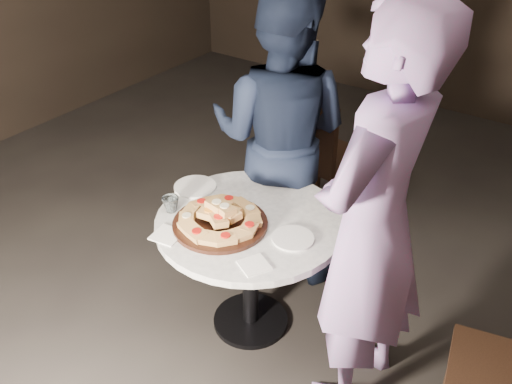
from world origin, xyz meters
TOP-DOWN VIEW (x-y plane):
  - floor at (0.00, 0.00)m, footprint 7.00×7.00m
  - table at (0.05, 0.11)m, footprint 1.18×1.18m
  - serving_board at (-0.04, -0.02)m, footprint 0.47×0.47m
  - focaccia_pile at (-0.04, -0.02)m, footprint 0.41×0.41m
  - plate_left at (-0.36, 0.17)m, footprint 0.29×0.29m
  - plate_right at (0.30, 0.09)m, footprint 0.25×0.25m
  - water_glass at (-0.31, -0.06)m, footprint 0.10×0.10m
  - napkin_near at (-0.19, -0.23)m, footprint 0.15×0.15m
  - napkin_far at (0.27, -0.17)m, footprint 0.16×0.16m
  - chair_far at (-0.17, 1.15)m, footprint 0.50×0.52m
  - diner_navy at (-0.16, 0.68)m, footprint 0.98×0.85m
  - diner_teal at (0.69, 0.07)m, footprint 0.49×0.71m

SIDE VIEW (x-z plane):
  - floor at x=0.00m, z-range 0.00..0.00m
  - chair_far at x=-0.17m, z-range 0.07..1.01m
  - table at x=0.05m, z-range 0.22..0.92m
  - napkin_far at x=0.27m, z-range 0.70..0.70m
  - napkin_near at x=-0.19m, z-range 0.70..0.70m
  - plate_right at x=0.30m, z-range 0.70..0.71m
  - plate_left at x=-0.36m, z-range 0.70..0.71m
  - serving_board at x=-0.04m, z-range 0.70..0.72m
  - water_glass at x=-0.31m, z-range 0.70..0.78m
  - focaccia_pile at x=-0.04m, z-range 0.69..0.80m
  - diner_navy at x=-0.16m, z-range 0.00..1.71m
  - diner_teal at x=0.69m, z-range 0.00..1.88m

